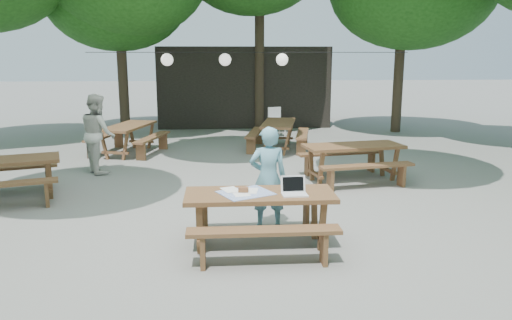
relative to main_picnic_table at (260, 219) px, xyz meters
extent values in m
plane|color=slate|center=(-0.15, 1.78, -0.39)|extent=(80.00, 80.00, 0.00)
cube|color=black|center=(0.35, 12.28, 1.01)|extent=(6.00, 3.00, 2.80)
cube|color=#543A1D|center=(0.00, 0.00, 0.33)|extent=(2.00, 0.80, 0.06)
cube|color=#543A1D|center=(0.00, -0.65, 0.06)|extent=(1.90, 0.28, 0.05)
cube|color=#543A1D|center=(0.00, 0.65, 0.06)|extent=(1.90, 0.28, 0.05)
cube|color=#543A1D|center=(0.00, 0.00, -0.04)|extent=(1.70, 0.70, 0.69)
cube|color=#543A1D|center=(-4.61, 3.08, 0.06)|extent=(1.89, 0.85, 0.05)
cube|color=#543A1D|center=(-4.41, 2.46, -0.04)|extent=(1.83, 1.19, 0.69)
cube|color=#543A1D|center=(2.19, 3.43, 0.33)|extent=(2.11, 1.13, 0.06)
cube|color=#543A1D|center=(2.30, 2.79, 0.06)|extent=(1.92, 0.60, 0.05)
cube|color=#543A1D|center=(2.08, 4.07, 0.06)|extent=(1.92, 0.60, 0.05)
cube|color=#543A1D|center=(2.19, 3.43, -0.04)|extent=(1.79, 0.98, 0.69)
cube|color=#543A1D|center=(-2.90, 6.62, 0.33)|extent=(1.28, 2.14, 0.06)
cube|color=#543A1D|center=(-2.27, 6.46, 0.06)|extent=(0.75, 1.91, 0.05)
cube|color=#543A1D|center=(-3.53, 6.79, 0.06)|extent=(0.75, 1.91, 0.05)
cube|color=#543A1D|center=(-2.90, 6.62, -0.04)|extent=(1.11, 1.82, 0.69)
cube|color=#543A1D|center=(1.06, 6.92, 0.33)|extent=(1.19, 2.12, 0.06)
cube|color=#543A1D|center=(1.70, 6.79, 0.06)|extent=(0.66, 1.92, 0.05)
cube|color=#543A1D|center=(0.43, 7.05, 0.06)|extent=(0.66, 1.92, 0.05)
cube|color=#543A1D|center=(1.06, 6.92, -0.04)|extent=(1.03, 1.81, 0.69)
imported|color=#69ABC1|center=(0.18, 0.76, 0.38)|extent=(0.56, 0.38, 1.54)
imported|color=silver|center=(-3.18, 4.57, 0.48)|extent=(0.98, 1.05, 1.73)
cube|color=silver|center=(1.28, 9.14, 0.01)|extent=(0.57, 0.57, 0.04)
cube|color=silver|center=(1.21, 9.33, 0.27)|extent=(0.43, 0.19, 0.48)
cube|color=silver|center=(1.28, 9.14, -0.20)|extent=(0.54, 0.54, 0.38)
cube|color=white|center=(0.45, -0.15, 0.37)|extent=(0.34, 0.24, 0.02)
cube|color=white|center=(0.44, -0.03, 0.49)|extent=(0.33, 0.07, 0.23)
cube|color=black|center=(0.44, -0.04, 0.49)|extent=(0.28, 0.06, 0.19)
cube|color=#365CB8|center=(-0.19, 0.00, 0.37)|extent=(0.83, 0.78, 0.01)
cube|color=white|center=(-0.25, -0.04, 0.37)|extent=(0.26, 0.33, 0.00)
cube|color=white|center=(-0.13, 0.08, 0.37)|extent=(0.26, 0.33, 0.00)
cube|color=white|center=(-0.39, 0.14, 0.38)|extent=(0.30, 0.35, 0.00)
cube|color=brown|center=(-0.22, 0.02, 0.41)|extent=(0.14, 0.11, 0.06)
cylinder|color=black|center=(0.35, 7.78, 2.21)|extent=(9.00, 0.02, 0.02)
sphere|color=white|center=(-1.95, 7.78, 2.01)|extent=(0.34, 0.34, 0.34)
sphere|color=white|center=(-0.35, 7.78, 2.01)|extent=(0.34, 0.34, 0.34)
sphere|color=white|center=(1.25, 7.78, 2.01)|extent=(0.34, 0.34, 0.34)
cylinder|color=#2D2319|center=(-3.65, 10.28, 1.83)|extent=(0.32, 0.32, 4.43)
cylinder|color=#2D2319|center=(0.85, 10.78, 2.31)|extent=(0.32, 0.32, 5.40)
cylinder|color=#2D2319|center=(5.35, 9.78, 1.88)|extent=(0.32, 0.32, 4.53)
camera|label=1|loc=(-0.51, -6.40, 2.19)|focal=35.00mm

